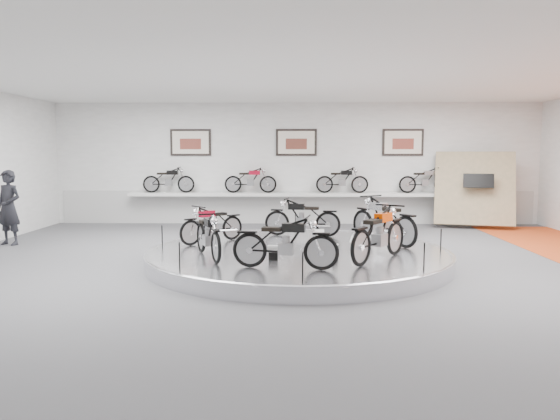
{
  "coord_description": "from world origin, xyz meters",
  "views": [
    {
      "loc": [
        -0.14,
        -11.14,
        2.36
      ],
      "look_at": [
        -0.4,
        0.6,
        1.13
      ],
      "focal_mm": 35.0,
      "sensor_mm": 36.0,
      "label": 1
    }
  ],
  "objects_px": {
    "shelf": "(296,194)",
    "bike_f": "(379,233)",
    "visitor": "(9,208)",
    "bike_b": "(302,217)",
    "bike_d": "(208,235)",
    "bike_e": "(285,242)",
    "display_platform": "(298,257)",
    "bike_a": "(383,220)",
    "bike_c": "(212,224)"
  },
  "relations": [
    {
      "from": "bike_e",
      "to": "display_platform",
      "type": "bearing_deg",
      "value": 91.93
    },
    {
      "from": "shelf",
      "to": "bike_e",
      "type": "height_order",
      "value": "bike_e"
    },
    {
      "from": "bike_a",
      "to": "bike_b",
      "type": "xyz_separation_m",
      "value": [
        -1.82,
        1.07,
        -0.07
      ]
    },
    {
      "from": "bike_a",
      "to": "bike_c",
      "type": "height_order",
      "value": "bike_a"
    },
    {
      "from": "bike_a",
      "to": "bike_e",
      "type": "height_order",
      "value": "bike_a"
    },
    {
      "from": "display_platform",
      "to": "bike_b",
      "type": "height_order",
      "value": "bike_b"
    },
    {
      "from": "bike_e",
      "to": "visitor",
      "type": "xyz_separation_m",
      "value": [
        -7.14,
        4.18,
        0.18
      ]
    },
    {
      "from": "bike_a",
      "to": "bike_f",
      "type": "height_order",
      "value": "bike_a"
    },
    {
      "from": "shelf",
      "to": "bike_d",
      "type": "height_order",
      "value": "bike_d"
    },
    {
      "from": "display_platform",
      "to": "bike_d",
      "type": "relative_size",
      "value": 4.05
    },
    {
      "from": "bike_b",
      "to": "bike_f",
      "type": "distance_m",
      "value": 3.38
    },
    {
      "from": "shelf",
      "to": "bike_f",
      "type": "xyz_separation_m",
      "value": [
        1.53,
        -7.49,
        -0.17
      ]
    },
    {
      "from": "bike_b",
      "to": "bike_f",
      "type": "xyz_separation_m",
      "value": [
        1.41,
        -3.07,
        0.06
      ]
    },
    {
      "from": "shelf",
      "to": "bike_a",
      "type": "relative_size",
      "value": 6.0
    },
    {
      "from": "bike_b",
      "to": "visitor",
      "type": "xyz_separation_m",
      "value": [
        -7.52,
        0.32,
        0.19
      ]
    },
    {
      "from": "bike_c",
      "to": "bike_f",
      "type": "bearing_deg",
      "value": 105.18
    },
    {
      "from": "bike_d",
      "to": "bike_b",
      "type": "bearing_deg",
      "value": 124.46
    },
    {
      "from": "bike_b",
      "to": "bike_d",
      "type": "xyz_separation_m",
      "value": [
        -1.9,
        -2.87,
        -0.01
      ]
    },
    {
      "from": "display_platform",
      "to": "shelf",
      "type": "relative_size",
      "value": 0.58
    },
    {
      "from": "bike_c",
      "to": "shelf",
      "type": "bearing_deg",
      "value": -154.75
    },
    {
      "from": "bike_c",
      "to": "visitor",
      "type": "bearing_deg",
      "value": -59.08
    },
    {
      "from": "bike_d",
      "to": "bike_f",
      "type": "height_order",
      "value": "bike_f"
    },
    {
      "from": "bike_d",
      "to": "bike_f",
      "type": "relative_size",
      "value": 0.88
    },
    {
      "from": "bike_a",
      "to": "bike_d",
      "type": "distance_m",
      "value": 4.14
    },
    {
      "from": "bike_a",
      "to": "bike_f",
      "type": "xyz_separation_m",
      "value": [
        -0.41,
        -2.0,
        -0.01
      ]
    },
    {
      "from": "bike_a",
      "to": "bike_c",
      "type": "xyz_separation_m",
      "value": [
        -3.91,
        0.02,
        -0.1
      ]
    },
    {
      "from": "visitor",
      "to": "bike_b",
      "type": "bearing_deg",
      "value": 14.7
    },
    {
      "from": "bike_b",
      "to": "bike_e",
      "type": "height_order",
      "value": "bike_e"
    },
    {
      "from": "bike_e",
      "to": "visitor",
      "type": "bearing_deg",
      "value": 159.48
    },
    {
      "from": "bike_d",
      "to": "visitor",
      "type": "xyz_separation_m",
      "value": [
        -5.62,
        3.19,
        0.2
      ]
    },
    {
      "from": "shelf",
      "to": "bike_b",
      "type": "bearing_deg",
      "value": -88.47
    },
    {
      "from": "bike_a",
      "to": "bike_d",
      "type": "relative_size",
      "value": 1.16
    },
    {
      "from": "bike_b",
      "to": "bike_d",
      "type": "relative_size",
      "value": 1.02
    },
    {
      "from": "display_platform",
      "to": "bike_b",
      "type": "relative_size",
      "value": 3.99
    },
    {
      "from": "bike_b",
      "to": "display_platform",
      "type": "bearing_deg",
      "value": 95.82
    },
    {
      "from": "display_platform",
      "to": "shelf",
      "type": "height_order",
      "value": "shelf"
    },
    {
      "from": "bike_b",
      "to": "bike_e",
      "type": "bearing_deg",
      "value": 93.63
    },
    {
      "from": "bike_f",
      "to": "bike_b",
      "type": "bearing_deg",
      "value": 60.58
    },
    {
      "from": "bike_b",
      "to": "visitor",
      "type": "bearing_deg",
      "value": 6.82
    },
    {
      "from": "display_platform",
      "to": "bike_a",
      "type": "distance_m",
      "value": 2.25
    },
    {
      "from": "bike_f",
      "to": "visitor",
      "type": "height_order",
      "value": "visitor"
    },
    {
      "from": "bike_c",
      "to": "bike_d",
      "type": "xyz_separation_m",
      "value": [
        0.19,
        -1.82,
        0.03
      ]
    },
    {
      "from": "bike_e",
      "to": "bike_a",
      "type": "bearing_deg",
      "value": 61.56
    },
    {
      "from": "bike_d",
      "to": "bike_e",
      "type": "xyz_separation_m",
      "value": [
        1.52,
        -0.99,
        0.01
      ]
    },
    {
      "from": "bike_a",
      "to": "bike_e",
      "type": "relative_size",
      "value": 1.12
    },
    {
      "from": "bike_d",
      "to": "visitor",
      "type": "height_order",
      "value": "visitor"
    },
    {
      "from": "visitor",
      "to": "bike_f",
      "type": "bearing_deg",
      "value": -3.65
    },
    {
      "from": "bike_c",
      "to": "bike_f",
      "type": "relative_size",
      "value": 0.83
    },
    {
      "from": "display_platform",
      "to": "bike_b",
      "type": "distance_m",
      "value": 2.08
    },
    {
      "from": "bike_c",
      "to": "bike_e",
      "type": "xyz_separation_m",
      "value": [
        1.71,
        -2.81,
        0.04
      ]
    }
  ]
}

